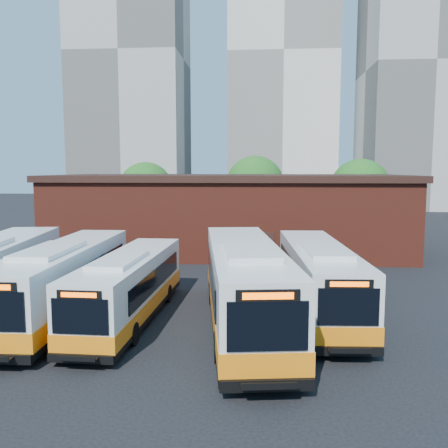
# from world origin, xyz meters

# --- Properties ---
(ground) EXTENTS (220.00, 220.00, 0.00)m
(ground) POSITION_xyz_m (0.00, 0.00, 0.00)
(ground) COLOR black
(bus_west) EXTENTS (2.91, 12.90, 3.50)m
(bus_west) POSITION_xyz_m (-6.54, 1.47, 1.59)
(bus_west) COLOR silver
(bus_west) RESTS_ON ground
(bus_midwest) EXTENTS (2.74, 11.61, 3.14)m
(bus_midwest) POSITION_xyz_m (-3.37, 1.18, 1.43)
(bus_midwest) COLOR silver
(bus_midwest) RESTS_ON ground
(bus_mideast) EXTENTS (4.62, 14.17, 3.80)m
(bus_mideast) POSITION_xyz_m (1.92, 0.58, 1.73)
(bus_mideast) COLOR silver
(bus_mideast) RESTS_ON ground
(bus_east) EXTENTS (3.20, 12.62, 3.41)m
(bus_east) POSITION_xyz_m (5.37, 2.93, 1.55)
(bus_east) COLOR silver
(bus_east) RESTS_ON ground
(transit_worker) EXTENTS (0.57, 0.69, 1.63)m
(transit_worker) POSITION_xyz_m (2.91, -1.94, 0.81)
(transit_worker) COLOR black
(transit_worker) RESTS_ON ground
(depot_building) EXTENTS (28.60, 12.60, 6.40)m
(depot_building) POSITION_xyz_m (0.00, 20.00, 3.26)
(depot_building) COLOR maroon
(depot_building) RESTS_ON ground
(tree_west) EXTENTS (6.00, 6.00, 7.65)m
(tree_west) POSITION_xyz_m (-10.00, 32.00, 4.64)
(tree_west) COLOR #382314
(tree_west) RESTS_ON ground
(tree_mid) EXTENTS (6.56, 6.56, 8.36)m
(tree_mid) POSITION_xyz_m (2.00, 34.00, 5.08)
(tree_mid) COLOR #382314
(tree_mid) RESTS_ON ground
(tree_east) EXTENTS (6.24, 6.24, 7.96)m
(tree_east) POSITION_xyz_m (13.00, 31.00, 4.83)
(tree_east) COLOR #382314
(tree_east) RESTS_ON ground
(tower_left) EXTENTS (20.00, 18.00, 56.20)m
(tower_left) POSITION_xyz_m (-22.00, 72.00, 27.84)
(tower_left) COLOR #AEAAA0
(tower_left) RESTS_ON ground
(tower_center) EXTENTS (22.00, 20.00, 61.20)m
(tower_center) POSITION_xyz_m (7.00, 86.00, 30.34)
(tower_center) COLOR silver
(tower_center) RESTS_ON ground
(tower_right) EXTENTS (18.00, 18.00, 49.20)m
(tower_right) POSITION_xyz_m (30.00, 68.00, 24.34)
(tower_right) COLOR #AEAAA0
(tower_right) RESTS_ON ground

